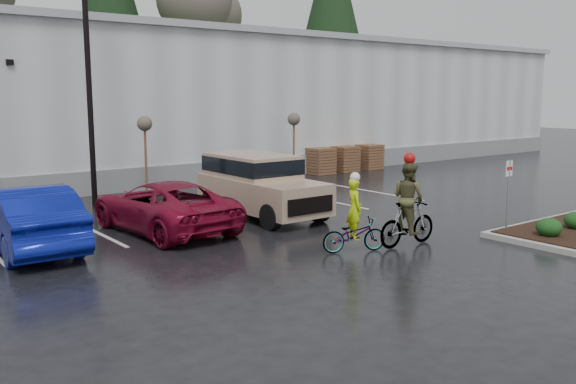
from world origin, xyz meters
TOP-DOWN VIEW (x-y plane):
  - ground at (0.00, 0.00)m, footprint 120.00×120.00m
  - warehouse at (0.00, 21.99)m, footprint 60.50×15.50m
  - lamppost at (-4.00, 12.00)m, footprint 0.50×1.00m
  - sapling_mid at (-1.50, 13.00)m, footprint 0.60×0.60m
  - sapling_east at (6.00, 13.00)m, footprint 0.60×0.60m
  - pallet_stack_a at (8.50, 14.00)m, footprint 1.20×1.20m
  - pallet_stack_b at (10.20, 14.00)m, footprint 1.20×1.20m
  - pallet_stack_c at (12.00, 14.00)m, footprint 1.20×1.20m
  - shrub_a at (4.00, -1.00)m, footprint 0.70×0.70m
  - fire_lane_sign at (3.80, 0.20)m, footprint 0.30×0.05m
  - car_blue at (-7.62, 6.83)m, footprint 1.99×5.24m
  - car_red at (-3.83, 6.74)m, footprint 2.87×5.59m
  - suv_tan at (-0.27, 6.70)m, footprint 2.20×5.10m
  - cyclist_hivis at (-1.02, 1.50)m, footprint 1.82×1.18m
  - cyclist_olive at (0.58, 1.11)m, footprint 1.96×0.94m

SIDE VIEW (x-z plane):
  - ground at x=0.00m, z-range 0.00..0.00m
  - shrub_a at x=4.00m, z-range 0.15..0.67m
  - cyclist_hivis at x=-1.02m, z-range -0.39..1.70m
  - pallet_stack_a at x=8.50m, z-range 0.00..1.35m
  - pallet_stack_b at x=10.20m, z-range 0.00..1.35m
  - pallet_stack_c at x=12.00m, z-range 0.00..1.35m
  - car_red at x=-3.83m, z-range 0.00..1.51m
  - car_blue at x=-7.62m, z-range 0.00..1.71m
  - cyclist_olive at x=0.58m, z-range -0.35..2.17m
  - suv_tan at x=-0.27m, z-range 0.00..2.06m
  - fire_lane_sign at x=3.80m, z-range 0.31..2.51m
  - sapling_mid at x=-1.50m, z-range 1.13..4.33m
  - sapling_east at x=6.00m, z-range 1.13..4.33m
  - warehouse at x=0.00m, z-range 0.05..7.25m
  - lamppost at x=-4.00m, z-range 1.07..10.30m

